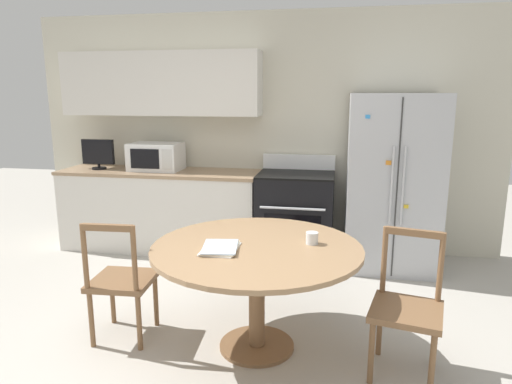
{
  "coord_description": "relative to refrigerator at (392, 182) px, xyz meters",
  "views": [
    {
      "loc": [
        0.86,
        -2.43,
        1.74
      ],
      "look_at": [
        0.2,
        1.15,
        0.95
      ],
      "focal_mm": 32.0,
      "sensor_mm": 36.0,
      "label": 1
    }
  ],
  "objects": [
    {
      "name": "refrigerator",
      "position": [
        0.0,
        0.0,
        0.0
      ],
      "size": [
        0.89,
        0.79,
        1.74
      ],
      "color": "#B2B5BA",
      "rests_on": "ground_plane"
    },
    {
      "name": "oven_range",
      "position": [
        -0.97,
        0.06,
        -0.4
      ],
      "size": [
        0.79,
        0.68,
        1.08
      ],
      "color": "black",
      "rests_on": "ground_plane"
    },
    {
      "name": "dining_chair_left",
      "position": [
        -2.02,
        -1.83,
        -0.44
      ],
      "size": [
        0.45,
        0.45,
        0.9
      ],
      "rotation": [
        0.0,
        0.0,
        6.35
      ],
      "color": "brown",
      "rests_on": "ground_plane"
    },
    {
      "name": "microwave",
      "position": [
        -2.53,
        0.12,
        0.18
      ],
      "size": [
        0.56,
        0.39,
        0.3
      ],
      "color": "white",
      "rests_on": "kitchen_counter"
    },
    {
      "name": "ground_plane",
      "position": [
        -1.39,
        -2.2,
        -0.87
      ],
      "size": [
        14.0,
        14.0,
        0.0
      ],
      "primitive_type": "plane",
      "color": "#B2ADA3"
    },
    {
      "name": "mail_stack",
      "position": [
        -1.27,
        -1.9,
        -0.11
      ],
      "size": [
        0.26,
        0.33,
        0.02
      ],
      "color": "white",
      "rests_on": "dining_table"
    },
    {
      "name": "kitchen_counter",
      "position": [
        -2.49,
        0.09,
        -0.42
      ],
      "size": [
        2.23,
        0.64,
        0.9
      ],
      "color": "silver",
      "rests_on": "ground_plane"
    },
    {
      "name": "countertop_tv",
      "position": [
        -3.2,
        0.06,
        0.21
      ],
      "size": [
        0.37,
        0.16,
        0.34
      ],
      "color": "black",
      "rests_on": "kitchen_counter"
    },
    {
      "name": "back_wall",
      "position": [
        -1.69,
        0.39,
        0.58
      ],
      "size": [
        5.2,
        0.44,
        2.6
      ],
      "color": "beige",
      "rests_on": "ground_plane"
    },
    {
      "name": "candle_glass",
      "position": [
        -0.69,
        -1.67,
        -0.09
      ],
      "size": [
        0.08,
        0.08,
        0.08
      ],
      "color": "silver",
      "rests_on": "dining_table"
    },
    {
      "name": "dining_table",
      "position": [
        -1.05,
        -1.78,
        -0.24
      ],
      "size": [
        1.41,
        1.41,
        0.74
      ],
      "color": "#997551",
      "rests_on": "ground_plane"
    },
    {
      "name": "dining_chair_right",
      "position": [
        -0.08,
        -1.9,
        -0.44
      ],
      "size": [
        0.5,
        0.5,
        0.9
      ],
      "rotation": [
        0.0,
        0.0,
        2.92
      ],
      "color": "brown",
      "rests_on": "ground_plane"
    }
  ]
}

